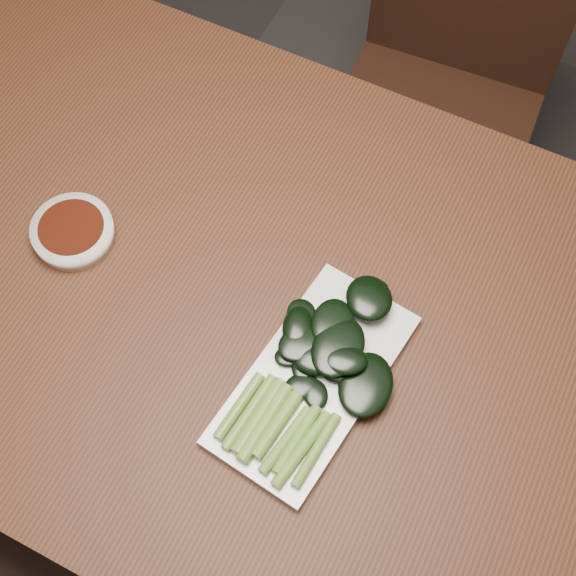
{
  "coord_description": "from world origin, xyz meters",
  "views": [
    {
      "loc": [
        0.25,
        -0.4,
        1.7
      ],
      "look_at": [
        0.04,
        0.03,
        0.76
      ],
      "focal_mm": 50.0,
      "sensor_mm": 36.0,
      "label": 1
    }
  ],
  "objects_px": {
    "sauce_bowl": "(73,232)",
    "gai_lan": "(320,368)",
    "chair_far": "(444,87)",
    "table": "(255,317)",
    "serving_plate": "(313,380)"
  },
  "relations": [
    {
      "from": "table",
      "to": "serving_plate",
      "type": "xyz_separation_m",
      "value": [
        0.12,
        -0.07,
        0.08
      ]
    },
    {
      "from": "table",
      "to": "sauce_bowl",
      "type": "height_order",
      "value": "sauce_bowl"
    },
    {
      "from": "gai_lan",
      "to": "chair_far",
      "type": "bearing_deg",
      "value": 95.73
    },
    {
      "from": "chair_far",
      "to": "table",
      "type": "bearing_deg",
      "value": -98.77
    },
    {
      "from": "chair_far",
      "to": "serving_plate",
      "type": "distance_m",
      "value": 0.8
    },
    {
      "from": "sauce_bowl",
      "to": "chair_far",
      "type": "bearing_deg",
      "value": 66.09
    },
    {
      "from": "chair_far",
      "to": "gai_lan",
      "type": "distance_m",
      "value": 0.8
    },
    {
      "from": "chair_far",
      "to": "serving_plate",
      "type": "xyz_separation_m",
      "value": [
        0.07,
        -0.75,
        0.27
      ]
    },
    {
      "from": "chair_far",
      "to": "serving_plate",
      "type": "height_order",
      "value": "chair_far"
    },
    {
      "from": "serving_plate",
      "to": "sauce_bowl",
      "type": "bearing_deg",
      "value": 173.55
    },
    {
      "from": "sauce_bowl",
      "to": "gai_lan",
      "type": "xyz_separation_m",
      "value": [
        0.39,
        -0.03,
        0.01
      ]
    },
    {
      "from": "table",
      "to": "serving_plate",
      "type": "height_order",
      "value": "serving_plate"
    },
    {
      "from": "sauce_bowl",
      "to": "gai_lan",
      "type": "bearing_deg",
      "value": -4.85
    },
    {
      "from": "table",
      "to": "sauce_bowl",
      "type": "relative_size",
      "value": 12.56
    },
    {
      "from": "table",
      "to": "serving_plate",
      "type": "bearing_deg",
      "value": -30.62
    }
  ]
}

